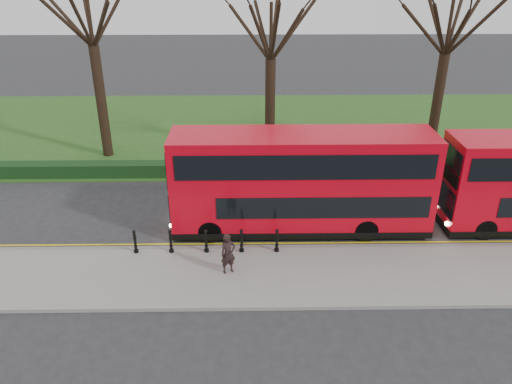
{
  "coord_description": "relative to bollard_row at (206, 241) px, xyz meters",
  "views": [
    {
      "loc": [
        0.72,
        -18.99,
        11.42
      ],
      "look_at": [
        1.01,
        0.5,
        2.0
      ],
      "focal_mm": 35.0,
      "sensor_mm": 36.0,
      "label": 1
    }
  ],
  "objects": [
    {
      "name": "tree_left",
      "position": [
        -6.93,
        11.35,
        8.16
      ],
      "size": [
        7.75,
        7.75,
        12.11
      ],
      "color": "black",
      "rests_on": "ground"
    },
    {
      "name": "tree_right",
      "position": [
        13.07,
        11.35,
        7.45
      ],
      "size": [
        7.13,
        7.13,
        11.15
      ],
      "color": "black",
      "rests_on": "ground"
    },
    {
      "name": "bus_lead",
      "position": [
        4.08,
        2.18,
        1.62
      ],
      "size": [
        11.35,
        2.61,
        4.52
      ],
      "color": "red",
      "rests_on": "ground"
    },
    {
      "name": "grass_verge",
      "position": [
        1.07,
        16.35,
        -0.62
      ],
      "size": [
        60.0,
        18.0,
        0.06
      ],
      "primitive_type": "cube",
      "color": "#2B501A",
      "rests_on": "ground"
    },
    {
      "name": "kerb",
      "position": [
        1.07,
        0.35,
        -0.57
      ],
      "size": [
        60.0,
        0.25,
        0.16
      ],
      "primitive_type": "cube",
      "color": "slate",
      "rests_on": "ground"
    },
    {
      "name": "pavement",
      "position": [
        1.07,
        -1.65,
        -0.57
      ],
      "size": [
        60.0,
        4.0,
        0.15
      ],
      "primitive_type": "cube",
      "color": "gray",
      "rests_on": "ground"
    },
    {
      "name": "bollard_row",
      "position": [
        0.0,
        0.0,
        0.0
      ],
      "size": [
        5.99,
        0.15,
        1.0
      ],
      "color": "black",
      "rests_on": "pavement"
    },
    {
      "name": "ground",
      "position": [
        1.07,
        1.35,
        -0.65
      ],
      "size": [
        120.0,
        120.0,
        0.0
      ],
      "primitive_type": "plane",
      "color": "#28282B",
      "rests_on": "ground"
    },
    {
      "name": "tree_mid",
      "position": [
        3.07,
        11.35,
        7.08
      ],
      "size": [
        6.81,
        6.81,
        10.64
      ],
      "color": "black",
      "rests_on": "ground"
    },
    {
      "name": "pedestrian",
      "position": [
        0.97,
        -1.45,
        0.33
      ],
      "size": [
        0.71,
        0.61,
        1.66
      ],
      "primitive_type": "imported",
      "rotation": [
        0.0,
        0.0,
        0.43
      ],
      "color": "black",
      "rests_on": "pavement"
    },
    {
      "name": "yellow_line_outer",
      "position": [
        1.07,
        0.65,
        -0.64
      ],
      "size": [
        60.0,
        0.1,
        0.01
      ],
      "primitive_type": "cube",
      "color": "yellow",
      "rests_on": "ground"
    },
    {
      "name": "yellow_line_inner",
      "position": [
        1.07,
        0.85,
        -0.64
      ],
      "size": [
        60.0,
        0.1,
        0.01
      ],
      "primitive_type": "cube",
      "color": "yellow",
      "rests_on": "ground"
    },
    {
      "name": "hedge",
      "position": [
        1.07,
        8.15,
        -0.25
      ],
      "size": [
        60.0,
        0.9,
        0.8
      ],
      "primitive_type": "cube",
      "color": "black",
      "rests_on": "ground"
    }
  ]
}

